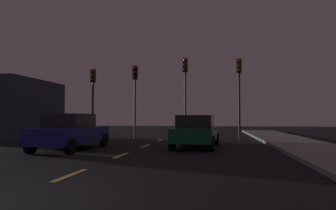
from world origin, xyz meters
name	(u,v)px	position (x,y,z in m)	size (l,w,h in m)	color
ground_plane	(126,154)	(0.00, 7.00, 0.00)	(80.00, 80.00, 0.00)	black
sidewalk_curb_right	(335,156)	(7.50, 7.00, 0.07)	(3.00, 40.00, 0.15)	gray
lane_stripe_second	(70,175)	(0.00, 2.60, 0.00)	(0.16, 1.60, 0.01)	#EACC4C
lane_stripe_third	(121,155)	(0.00, 6.40, 0.00)	(0.16, 1.60, 0.01)	#EACC4C
lane_stripe_fourth	(145,146)	(0.00, 10.20, 0.00)	(0.16, 1.60, 0.01)	#EACC4C
lane_stripe_fifth	(160,140)	(0.00, 14.00, 0.00)	(0.16, 1.60, 0.01)	#EACC4C
lane_stripe_sixth	(170,136)	(0.00, 17.80, 0.00)	(0.16, 1.60, 0.01)	#EACC4C
traffic_signal_far_left	(93,90)	(-4.93, 15.10, 3.33)	(0.32, 0.38, 4.74)	#2D2D30
traffic_signal_center_left	(135,88)	(-1.93, 15.10, 3.42)	(0.32, 0.38, 4.87)	#4C4C51
traffic_signal_center_right	(185,83)	(1.46, 15.10, 3.68)	(0.32, 0.38, 5.29)	#4C4C51
traffic_signal_far_right	(239,83)	(4.90, 15.10, 3.59)	(0.32, 0.38, 5.15)	#2D2D30
car_stopped_ahead	(196,131)	(2.53, 9.77, 0.76)	(2.11, 4.19, 1.51)	#0F4C2D
car_adjacent_lane	(71,132)	(-2.74, 7.92, 0.79)	(1.87, 4.57, 1.56)	navy
storefront_left	(8,109)	(-10.52, 13.96, 1.96)	(5.04, 6.00, 3.92)	#333847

